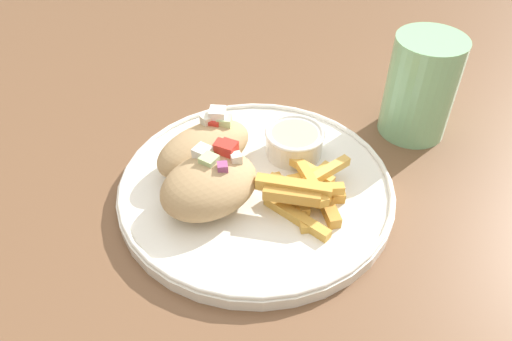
{
  "coord_description": "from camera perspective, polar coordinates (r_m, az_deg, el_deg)",
  "views": [
    {
      "loc": [
        0.09,
        -0.46,
        1.16
      ],
      "look_at": [
        0.03,
        -0.06,
        0.8
      ],
      "focal_mm": 35.0,
      "sensor_mm": 36.0,
      "label": 1
    }
  ],
  "objects": [
    {
      "name": "pita_sandwich_near",
      "position": [
        0.52,
        -5.32,
        -1.55
      ],
      "size": [
        0.13,
        0.14,
        0.06
      ],
      "rotation": [
        0.0,
        0.0,
        0.83
      ],
      "color": "tan",
      "rests_on": "plate"
    },
    {
      "name": "table",
      "position": [
        0.65,
        -1.6,
        -2.6
      ],
      "size": [
        1.47,
        1.47,
        0.77
      ],
      "color": "brown",
      "rests_on": "ground_plane"
    },
    {
      "name": "pita_sandwich_far",
      "position": [
        0.57,
        -5.9,
        2.59
      ],
      "size": [
        0.13,
        0.13,
        0.06
      ],
      "rotation": [
        0.0,
        0.0,
        0.85
      ],
      "color": "tan",
      "rests_on": "plate"
    },
    {
      "name": "water_glass",
      "position": [
        0.65,
        18.19,
        8.59
      ],
      "size": [
        0.08,
        0.08,
        0.13
      ],
      "color": "#8CCC93",
      "rests_on": "table"
    },
    {
      "name": "plate",
      "position": [
        0.56,
        0.0,
        -1.85
      ],
      "size": [
        0.31,
        0.31,
        0.02
      ],
      "color": "white",
      "rests_on": "table"
    },
    {
      "name": "fries_pile",
      "position": [
        0.53,
        5.67,
        -2.31
      ],
      "size": [
        0.1,
        0.11,
        0.04
      ],
      "color": "gold",
      "rests_on": "plate"
    },
    {
      "name": "sauce_ramekin",
      "position": [
        0.58,
        4.4,
        3.32
      ],
      "size": [
        0.07,
        0.07,
        0.03
      ],
      "color": "white",
      "rests_on": "plate"
    }
  ]
}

